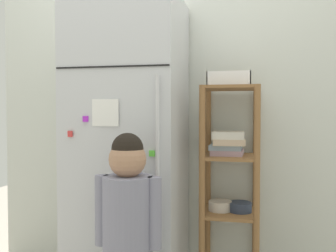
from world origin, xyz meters
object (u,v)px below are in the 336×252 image
(refrigerator, at_px, (129,147))
(fruit_bin, at_px, (232,80))
(pantry_shelf_unit, at_px, (230,169))
(child_standing, at_px, (128,217))

(refrigerator, distance_m, fruit_bin, 0.74)
(pantry_shelf_unit, relative_size, fruit_bin, 4.93)
(refrigerator, relative_size, pantry_shelf_unit, 1.42)
(refrigerator, height_order, fruit_bin, refrigerator)
(refrigerator, xyz_separation_m, fruit_bin, (0.61, 0.11, 0.40))
(pantry_shelf_unit, bearing_deg, child_standing, -125.66)
(refrigerator, relative_size, fruit_bin, 6.97)
(child_standing, xyz_separation_m, pantry_shelf_unit, (0.44, 0.61, 0.15))
(fruit_bin, bearing_deg, refrigerator, -169.43)
(pantry_shelf_unit, bearing_deg, fruit_bin, 2.78)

